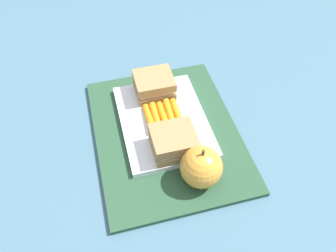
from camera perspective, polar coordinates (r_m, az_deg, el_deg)
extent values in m
plane|color=#42667A|center=(0.69, -0.27, -1.48)|extent=(2.40, 2.40, 0.00)
cube|color=#284C33|center=(0.68, -0.27, -1.22)|extent=(0.36, 0.28, 0.01)
cube|color=white|center=(0.69, -0.79, 0.92)|extent=(0.23, 0.17, 0.01)
cube|color=#9E7A4C|center=(0.73, -2.32, 6.16)|extent=(0.07, 0.08, 0.02)
cube|color=beige|center=(0.72, -2.35, 6.91)|extent=(0.07, 0.07, 0.01)
cube|color=#9E7A4C|center=(0.71, -2.38, 7.67)|extent=(0.07, 0.08, 0.02)
cube|color=#9E7A4C|center=(0.63, 0.94, -3.37)|extent=(0.07, 0.08, 0.02)
cube|color=beige|center=(0.62, 0.95, -2.65)|extent=(0.07, 0.07, 0.01)
cube|color=#9E7A4C|center=(0.61, 0.97, -1.91)|extent=(0.07, 0.08, 0.02)
cylinder|color=orange|center=(0.68, -3.19, 1.29)|extent=(0.08, 0.01, 0.02)
cylinder|color=orange|center=(0.68, -2.00, 1.28)|extent=(0.08, 0.01, 0.02)
cylinder|color=orange|center=(0.68, -0.81, 1.62)|extent=(0.08, 0.01, 0.02)
cylinder|color=orange|center=(0.68, 0.36, 1.87)|extent=(0.08, 0.01, 0.02)
cylinder|color=orange|center=(0.68, 1.54, 2.12)|extent=(0.08, 0.01, 0.01)
sphere|color=gold|center=(0.59, 5.62, -6.89)|extent=(0.07, 0.07, 0.07)
cylinder|color=brown|center=(0.55, 5.95, -4.48)|extent=(0.01, 0.01, 0.01)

